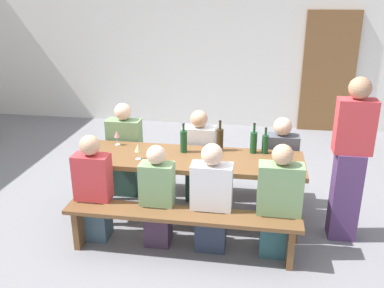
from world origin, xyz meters
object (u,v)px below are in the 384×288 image
Objects in this scene: bench_near at (181,221)px; wine_bottle_2 at (184,141)px; seated_guest_far_0 at (125,152)px; bench_far at (200,166)px; seated_guest_near_2 at (211,200)px; seated_guest_far_2 at (280,165)px; wine_glass_1 at (138,148)px; seated_guest_near_3 at (279,205)px; wine_bottle_1 at (220,139)px; seated_guest_near_1 at (157,198)px; wine_glass_0 at (117,135)px; tasting_table at (192,164)px; wine_bottle_3 at (265,144)px; standing_host at (350,163)px; seated_guest_far_1 at (198,158)px; wooden_door at (328,73)px; seated_guest_near_0 at (94,191)px; wine_bottle_0 at (254,142)px.

bench_near is 0.96m from wine_bottle_2.
bench_far is at bearing 99.35° from seated_guest_far_0.
seated_guest_near_2 is 1.23m from seated_guest_far_2.
seated_guest_near_3 reaches higher than wine_glass_1.
wine_bottle_1 reaches higher than bench_far.
wine_glass_1 is 0.59m from seated_guest_near_1.
seated_guest_near_1 is (0.64, -0.75, -0.37)m from wine_glass_0.
tasting_table is 0.82m from wine_bottle_3.
seated_guest_near_3 is (0.64, 0.00, 0.01)m from seated_guest_near_2.
wine_bottle_1 is (0.27, -0.41, 0.52)m from bench_far.
wine_bottle_1 is 0.30× the size of seated_guest_near_3.
seated_guest_far_1 is at bearing -20.53° from standing_host.
wine_bottle_2 reaches higher than wine_glass_0.
wooden_door is at bearing -13.29° from seated_guest_near_3.
wine_bottle_1 is 0.84m from seated_guest_near_2.
seated_guest_far_1 is 0.96m from seated_guest_far_2.
seated_guest_near_0 is (-0.01, -0.75, -0.34)m from wine_glass_0.
tasting_table is 0.42m from wine_bottle_1.
seated_guest_far_1 reaches higher than bench_near.
wine_bottle_3 is at bearing 70.82° from seated_guest_far_1.
seated_guest_far_0 is at bearing 150.75° from tasting_table.
seated_guest_near_2 is 1.02× the size of seated_guest_far_2.
tasting_table is 1.60m from standing_host.
bench_far is 0.23m from seated_guest_far_1.
wine_bottle_0 reaches higher than seated_guest_near_1.
seated_guest_near_1 is at bearing 90.00° from seated_guest_near_2.
seated_guest_far_2 is (1.22, 1.02, 0.01)m from seated_guest_near_1.
wooden_door reaches higher than standing_host.
wine_glass_1 is (-0.55, -0.80, 0.51)m from bench_far.
seated_guest_far_2 reaches higher than wine_bottle_2.
seated_guest_far_1 is (-0.91, 1.02, 0.00)m from seated_guest_near_3.
wine_glass_1 is 0.92m from seated_guest_far_1.
seated_guest_near_2 is at bearing -90.00° from seated_guest_near_0.
wine_bottle_1 is at bearing -56.77° from bench_far.
seated_guest_near_2 is (0.00, -0.76, -0.36)m from wine_bottle_1.
seated_guest_far_0 reaches higher than seated_guest_near_1.
wine_bottle_0 is at bearing -50.37° from seated_guest_near_1.
wooden_door is 1.80× the size of seated_guest_far_0.
seated_guest_near_0 is 1.01× the size of seated_guest_near_2.
wine_glass_0 is 1.05m from seated_guest_near_1.
wooden_door reaches higher than seated_guest_near_3.
bench_far is 1.81m from standing_host.
seated_guest_near_3 is (0.27, -0.75, -0.34)m from wine_bottle_0.
tasting_table is 1.06m from seated_guest_near_0.
seated_guest_near_3 reaches higher than wine_bottle_3.
tasting_table is (-1.85, -3.49, -0.38)m from wooden_door.
seated_guest_near_1 is at bearing -117.84° from wooden_door.
wine_glass_0 is at bearing -73.06° from seated_guest_far_1.
bench_far is 13.34× the size of wine_glass_1.
wine_bottle_3 is (-1.09, -3.25, -0.19)m from wooden_door.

